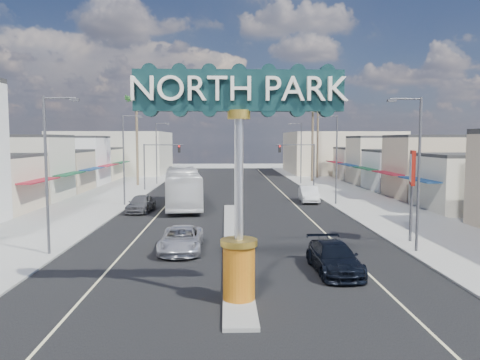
{
  "coord_description": "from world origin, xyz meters",
  "views": [
    {
      "loc": [
        -0.53,
        -16.49,
        6.62
      ],
      "look_at": [
        0.31,
        10.4,
        4.27
      ],
      "focal_mm": 35.0,
      "sensor_mm": 36.0,
      "label": 1
    }
  ],
  "objects": [
    {
      "name": "median_island",
      "position": [
        0.0,
        14.0,
        0.08
      ],
      "size": [
        1.3,
        30.0,
        0.16
      ],
      "primitive_type": "cube",
      "color": "gray",
      "rests_on": "ground"
    },
    {
      "name": "ground",
      "position": [
        0.0,
        30.0,
        0.0
      ],
      "size": [
        160.0,
        160.0,
        0.0
      ],
      "primitive_type": "plane",
      "color": "gray",
      "rests_on": "ground"
    },
    {
      "name": "car_parked_right",
      "position": [
        8.25,
        32.21,
        0.84
      ],
      "size": [
        2.08,
        5.21,
        1.68
      ],
      "primitive_type": "imported",
      "rotation": [
        0.0,
        0.0,
        -0.06
      ],
      "color": "silver",
      "rests_on": "ground"
    },
    {
      "name": "streetlight_l_near",
      "position": [
        -10.43,
        10.0,
        5.07
      ],
      "size": [
        2.03,
        0.22,
        9.0
      ],
      "color": "#47474C",
      "rests_on": "ground"
    },
    {
      "name": "storefront_row_right",
      "position": [
        24.0,
        43.0,
        3.0
      ],
      "size": [
        12.0,
        42.0,
        6.0
      ],
      "primitive_type": "cube",
      "color": "#B7B29E",
      "rests_on": "ground"
    },
    {
      "name": "streetlight_l_far",
      "position": [
        -10.43,
        52.0,
        5.07
      ],
      "size": [
        2.03,
        0.22,
        9.0
      ],
      "color": "#47474C",
      "rests_on": "ground"
    },
    {
      "name": "gateway_sign",
      "position": [
        0.0,
        1.98,
        5.93
      ],
      "size": [
        8.2,
        1.5,
        9.15
      ],
      "color": "#C3560F",
      "rests_on": "median_island"
    },
    {
      "name": "sidewalk_left",
      "position": [
        -14.0,
        30.0,
        0.06
      ],
      "size": [
        8.0,
        120.0,
        0.12
      ],
      "primitive_type": "cube",
      "color": "gray",
      "rests_on": "ground"
    },
    {
      "name": "traffic_signal_right",
      "position": [
        9.18,
        43.99,
        4.27
      ],
      "size": [
        5.09,
        0.45,
        6.0
      ],
      "color": "#47474C",
      "rests_on": "ground"
    },
    {
      "name": "bank_pylon_sign",
      "position": [
        11.27,
        12.59,
        4.5
      ],
      "size": [
        0.77,
        1.79,
        5.8
      ],
      "rotation": [
        0.0,
        0.0,
        -0.31
      ],
      "color": "#47474C",
      "rests_on": "sidewalk_right"
    },
    {
      "name": "car_parked_left",
      "position": [
        -8.23,
        25.83,
        0.81
      ],
      "size": [
        2.36,
        4.9,
        1.61
      ],
      "primitive_type": "imported",
      "rotation": [
        0.0,
        0.0,
        -0.1
      ],
      "color": "#5D5E62",
      "rests_on": "ground"
    },
    {
      "name": "streetlight_r_far",
      "position": [
        10.43,
        52.0,
        5.07
      ],
      "size": [
        2.03,
        0.22,
        9.0
      ],
      "color": "#47474C",
      "rests_on": "ground"
    },
    {
      "name": "backdrop_far_right",
      "position": [
        22.0,
        75.0,
        4.0
      ],
      "size": [
        20.0,
        20.0,
        8.0
      ],
      "primitive_type": "cube",
      "color": "beige",
      "rests_on": "ground"
    },
    {
      "name": "palm_right_far",
      "position": [
        15.0,
        62.0,
        12.39
      ],
      "size": [
        2.6,
        2.6,
        14.1
      ],
      "color": "brown",
      "rests_on": "ground"
    },
    {
      "name": "road",
      "position": [
        0.0,
        30.0,
        0.01
      ],
      "size": [
        20.0,
        120.0,
        0.01
      ],
      "primitive_type": "cube",
      "color": "black",
      "rests_on": "ground"
    },
    {
      "name": "streetlight_r_near",
      "position": [
        10.43,
        10.0,
        5.07
      ],
      "size": [
        2.03,
        0.22,
        9.0
      ],
      "color": "#47474C",
      "rests_on": "ground"
    },
    {
      "name": "streetlight_l_mid",
      "position": [
        -10.43,
        30.0,
        5.07
      ],
      "size": [
        2.03,
        0.22,
        9.0
      ],
      "color": "#47474C",
      "rests_on": "ground"
    },
    {
      "name": "sidewalk_right",
      "position": [
        14.0,
        30.0,
        0.06
      ],
      "size": [
        8.0,
        120.0,
        0.12
      ],
      "primitive_type": "cube",
      "color": "gray",
      "rests_on": "ground"
    },
    {
      "name": "traffic_signal_left",
      "position": [
        -9.18,
        43.99,
        4.27
      ],
      "size": [
        5.09,
        0.45,
        6.0
      ],
      "color": "#47474C",
      "rests_on": "ground"
    },
    {
      "name": "palm_left_far",
      "position": [
        -13.0,
        50.0,
        11.5
      ],
      "size": [
        2.6,
        2.6,
        13.1
      ],
      "color": "brown",
      "rests_on": "ground"
    },
    {
      "name": "suv_right",
      "position": [
        4.87,
        6.19,
        0.74
      ],
      "size": [
        2.25,
        5.2,
        1.49
      ],
      "primitive_type": "imported",
      "rotation": [
        0.0,
        0.0,
        0.03
      ],
      "color": "black",
      "rests_on": "ground"
    },
    {
      "name": "palm_right_mid",
      "position": [
        13.0,
        56.0,
        10.6
      ],
      "size": [
        2.6,
        2.6,
        12.1
      ],
      "color": "brown",
      "rests_on": "ground"
    },
    {
      "name": "backdrop_far_left",
      "position": [
        -22.0,
        75.0,
        4.0
      ],
      "size": [
        20.0,
        20.0,
        8.0
      ],
      "primitive_type": "cube",
      "color": "#B7B29E",
      "rests_on": "ground"
    },
    {
      "name": "suv_left",
      "position": [
        -3.15,
        10.73,
        0.73
      ],
      "size": [
        2.42,
        5.25,
        1.46
      ],
      "primitive_type": "imported",
      "rotation": [
        0.0,
        0.0,
        0.0
      ],
      "color": "silver",
      "rests_on": "ground"
    },
    {
      "name": "city_bus",
      "position": [
        -4.77,
        29.25,
        1.89
      ],
      "size": [
        4.73,
        13.88,
        3.79
      ],
      "primitive_type": "imported",
      "rotation": [
        0.0,
        0.0,
        0.12
      ],
      "color": "silver",
      "rests_on": "ground"
    },
    {
      "name": "streetlight_r_mid",
      "position": [
        10.43,
        30.0,
        5.07
      ],
      "size": [
        2.03,
        0.22,
        9.0
      ],
      "color": "#47474C",
      "rests_on": "ground"
    },
    {
      "name": "storefront_row_left",
      "position": [
        -24.0,
        43.0,
        3.0
      ],
      "size": [
        12.0,
        42.0,
        6.0
      ],
      "primitive_type": "cube",
      "color": "beige",
      "rests_on": "ground"
    }
  ]
}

